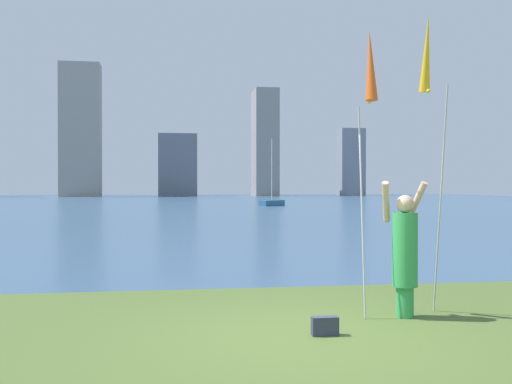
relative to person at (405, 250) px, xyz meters
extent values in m
cube|color=#335170|center=(-1.66, 60.86, -0.97)|extent=(120.00, 116.65, 0.12)
cube|color=#232D14|center=(-1.66, 2.54, -0.94)|extent=(120.00, 0.70, 0.02)
cylinder|color=green|center=(0.00, -0.01, -0.70)|extent=(0.24, 0.24, 0.42)
cylinder|color=green|center=(0.00, -0.01, 0.01)|extent=(0.34, 0.34, 1.00)
sphere|color=#D1A889|center=(0.00, -0.01, 0.63)|extent=(0.24, 0.24, 0.24)
cylinder|color=#D1A889|center=(-0.22, 0.13, 0.66)|extent=(0.25, 0.39, 0.58)
cylinder|color=#D1A889|center=(0.22, 0.13, 0.66)|extent=(0.25, 0.39, 0.58)
cylinder|color=#B2B2B7|center=(-0.57, 0.11, 0.54)|extent=(0.02, 0.32, 2.89)
cone|color=#F25919|center=(-0.57, -0.23, 2.46)|extent=(0.16, 0.25, 0.95)
sphere|color=yellow|center=(-0.57, -0.18, 1.99)|extent=(0.06, 0.06, 0.06)
cylinder|color=#B2B2B7|center=(0.57, 0.11, 0.68)|extent=(0.02, 0.42, 3.15)
cone|color=yellow|center=(0.57, 0.58, 2.83)|extent=(0.16, 0.30, 1.13)
sphere|color=yellow|center=(0.57, 0.51, 2.26)|extent=(0.06, 0.06, 0.06)
cube|color=#33384C|center=(-1.33, -0.79, -0.80)|extent=(0.32, 0.12, 0.22)
cube|color=#2D6084|center=(5.75, 43.82, -0.66)|extent=(2.55, 2.25, 0.50)
cylinder|color=silver|center=(5.75, 43.82, 2.33)|extent=(0.07, 0.07, 5.47)
cube|color=gray|center=(-18.47, 94.10, 10.35)|extent=(6.66, 4.03, 22.52)
cube|color=slate|center=(-2.14, 95.80, 4.52)|extent=(6.66, 5.62, 10.87)
cube|color=gray|center=(13.62, 96.57, 8.67)|extent=(4.19, 6.83, 19.17)
cube|color=gray|center=(29.93, 96.94, 5.30)|extent=(4.50, 3.73, 12.42)
camera|label=1|loc=(-3.14, -7.52, 0.88)|focal=40.73mm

